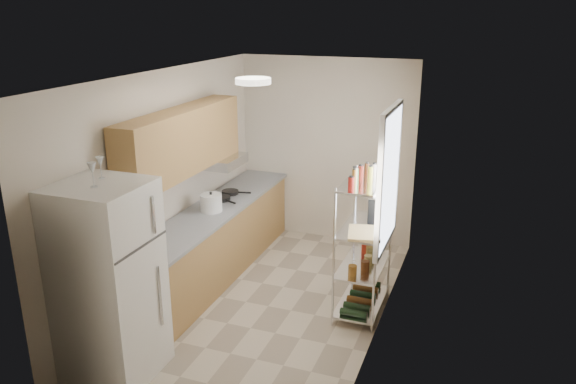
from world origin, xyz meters
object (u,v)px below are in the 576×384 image
object	(u,v)px
cutting_board	(364,233)
espresso_machine	(376,207)
rice_cooker	(211,203)
refrigerator	(109,282)
frying_pan_large	(220,198)

from	to	relation	value
cutting_board	espresso_machine	xyz separation A→B (m)	(0.01, 0.51, 0.12)
cutting_board	rice_cooker	bearing A→B (deg)	169.98
refrigerator	cutting_board	world-z (taller)	refrigerator
rice_cooker	cutting_board	size ratio (longest dim) A/B	0.62
frying_pan_large	cutting_board	xyz separation A→B (m)	(2.03, -0.75, 0.10)
espresso_machine	frying_pan_large	bearing A→B (deg)	165.82
rice_cooker	espresso_machine	bearing A→B (deg)	4.81
refrigerator	cutting_board	bearing A→B (deg)	40.37
cutting_board	espresso_machine	world-z (taller)	espresso_machine
rice_cooker	frying_pan_large	size ratio (longest dim) A/B	1.01
refrigerator	rice_cooker	xyz separation A→B (m)	(-0.02, 1.98, 0.09)
refrigerator	cutting_board	distance (m)	2.53
rice_cooker	frying_pan_large	distance (m)	0.42
rice_cooker	espresso_machine	distance (m)	1.96
refrigerator	frying_pan_large	bearing A→B (deg)	92.57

